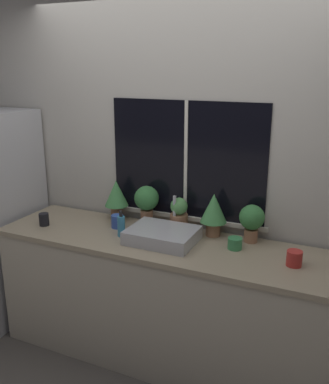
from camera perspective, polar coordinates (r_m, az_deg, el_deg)
name	(u,v)px	position (r m, az deg, el deg)	size (l,w,h in m)	color
ground_plane	(147,382)	(3.16, -2.34, -24.02)	(14.00, 14.00, 0.00)	#4C4742
wall_back	(188,166)	(3.11, 3.13, 3.43)	(8.00, 0.09, 2.70)	#BCB7AD
wall_left	(24,132)	(5.01, -18.21, 7.60)	(0.06, 7.00, 2.70)	#BCB7AD
counter	(166,301)	(3.12, 0.22, -14.29)	(2.44, 0.65, 0.91)	#B2A893
sink	(163,235)	(2.91, -0.26, -5.76)	(0.45, 0.40, 0.27)	#ADADB2
potted_plant_far_left	(116,196)	(3.28, -6.43, -0.49)	(0.18, 0.18, 0.31)	#9E6B4C
potted_plant_left	(147,201)	(3.17, -2.40, -1.19)	(0.18, 0.18, 0.30)	#9E6B4C
potted_plant_center	(179,214)	(3.08, 1.94, -2.98)	(0.13, 0.13, 0.24)	#9E6B4C
potted_plant_right	(214,211)	(2.98, 6.57, -2.49)	(0.19, 0.19, 0.30)	#9E6B4C
potted_plant_far_right	(252,220)	(2.92, 11.55, -3.63)	(0.17, 0.17, 0.26)	#9E6B4C
soap_bottle	(121,226)	(2.99, -5.79, -4.49)	(0.05, 0.05, 0.19)	teal
mug_black	(44,219)	(3.31, -15.77, -3.54)	(0.07, 0.07, 0.09)	black
mug_blue	(117,221)	(3.17, -6.31, -3.90)	(0.09, 0.09, 0.10)	#3351AD
mug_red	(294,258)	(2.68, 16.92, -8.46)	(0.09, 0.09, 0.09)	#B72D28
mug_green	(235,243)	(2.83, 9.37, -6.77)	(0.09, 0.09, 0.08)	#38844C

